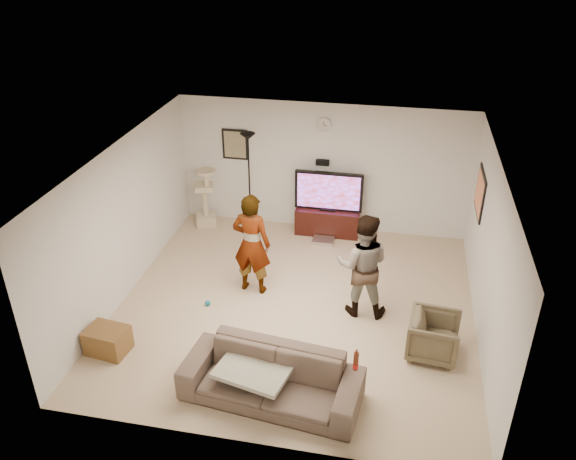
% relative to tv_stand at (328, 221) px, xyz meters
% --- Properties ---
extents(floor, '(5.50, 5.50, 0.02)m').
position_rel_tv_stand_xyz_m(floor, '(-0.16, -2.50, -0.26)').
color(floor, tan).
rests_on(floor, ground).
extents(ceiling, '(5.50, 5.50, 0.02)m').
position_rel_tv_stand_xyz_m(ceiling, '(-0.16, -2.50, 2.26)').
color(ceiling, silver).
rests_on(ceiling, wall_back).
extents(wall_back, '(5.50, 0.04, 2.50)m').
position_rel_tv_stand_xyz_m(wall_back, '(-0.16, 0.25, 1.00)').
color(wall_back, silver).
rests_on(wall_back, floor).
extents(wall_front, '(5.50, 0.04, 2.50)m').
position_rel_tv_stand_xyz_m(wall_front, '(-0.16, -5.25, 1.00)').
color(wall_front, silver).
rests_on(wall_front, floor).
extents(wall_left, '(0.04, 5.50, 2.50)m').
position_rel_tv_stand_xyz_m(wall_left, '(-2.91, -2.50, 1.00)').
color(wall_left, silver).
rests_on(wall_left, floor).
extents(wall_right, '(0.04, 5.50, 2.50)m').
position_rel_tv_stand_xyz_m(wall_right, '(2.59, -2.50, 1.00)').
color(wall_right, silver).
rests_on(wall_right, floor).
extents(wall_clock, '(0.26, 0.04, 0.26)m').
position_rel_tv_stand_xyz_m(wall_clock, '(-0.16, 0.22, 1.85)').
color(wall_clock, silver).
rests_on(wall_clock, wall_back).
extents(wall_speaker, '(0.25, 0.10, 0.10)m').
position_rel_tv_stand_xyz_m(wall_speaker, '(-0.16, 0.19, 1.13)').
color(wall_speaker, black).
rests_on(wall_speaker, wall_back).
extents(picture_back, '(0.42, 0.03, 0.52)m').
position_rel_tv_stand_xyz_m(picture_back, '(-1.86, 0.23, 1.35)').
color(picture_back, '#787054').
rests_on(picture_back, wall_back).
extents(picture_right, '(0.03, 0.78, 0.62)m').
position_rel_tv_stand_xyz_m(picture_right, '(2.57, -0.90, 1.25)').
color(picture_right, '#F38355').
rests_on(picture_right, wall_right).
extents(tv_stand, '(1.22, 0.45, 0.51)m').
position_rel_tv_stand_xyz_m(tv_stand, '(0.00, 0.00, 0.00)').
color(tv_stand, black).
rests_on(tv_stand, floor).
extents(console_box, '(0.40, 0.30, 0.07)m').
position_rel_tv_stand_xyz_m(console_box, '(-0.02, -0.40, -0.22)').
color(console_box, silver).
rests_on(console_box, floor).
extents(tv, '(1.28, 0.08, 0.76)m').
position_rel_tv_stand_xyz_m(tv, '(0.00, 0.00, 0.63)').
color(tv, black).
rests_on(tv, tv_stand).
extents(tv_screen, '(1.18, 0.01, 0.67)m').
position_rel_tv_stand_xyz_m(tv_screen, '(0.00, -0.04, 0.63)').
color(tv_screen, '#8D4FE2').
rests_on(tv_screen, tv).
extents(floor_lamp, '(0.32, 0.32, 2.00)m').
position_rel_tv_stand_xyz_m(floor_lamp, '(-1.48, -0.22, 0.74)').
color(floor_lamp, black).
rests_on(floor_lamp, floor).
extents(cat_tree, '(0.49, 0.49, 1.20)m').
position_rel_tv_stand_xyz_m(cat_tree, '(-2.42, -0.12, 0.34)').
color(cat_tree, '#C0B291').
rests_on(cat_tree, floor).
extents(person_left, '(0.67, 0.48, 1.72)m').
position_rel_tv_stand_xyz_m(person_left, '(-0.94, -2.17, 0.61)').
color(person_left, '#A0A0A0').
rests_on(person_left, floor).
extents(person_right, '(0.83, 0.66, 1.67)m').
position_rel_tv_stand_xyz_m(person_right, '(0.85, -2.42, 0.58)').
color(person_right, '#37518D').
rests_on(person_right, floor).
extents(sofa, '(2.35, 1.14, 0.66)m').
position_rel_tv_stand_xyz_m(sofa, '(-0.10, -4.50, 0.08)').
color(sofa, brown).
rests_on(sofa, floor).
extents(throw_blanket, '(1.04, 0.89, 0.06)m').
position_rel_tv_stand_xyz_m(throw_blanket, '(-0.31, -4.50, 0.19)').
color(throw_blanket, '#AEA994').
rests_on(throw_blanket, sofa).
extents(beer_bottle, '(0.06, 0.06, 0.25)m').
position_rel_tv_stand_xyz_m(beer_bottle, '(0.95, -4.50, 0.53)').
color(beer_bottle, '#562211').
rests_on(beer_bottle, sofa).
extents(armchair, '(0.76, 0.75, 0.63)m').
position_rel_tv_stand_xyz_m(armchair, '(1.93, -3.24, 0.06)').
color(armchair, brown).
rests_on(armchair, floor).
extents(side_table, '(0.61, 0.49, 0.38)m').
position_rel_tv_stand_xyz_m(side_table, '(-2.56, -4.07, -0.07)').
color(side_table, brown).
rests_on(side_table, floor).
extents(toy_ball, '(0.09, 0.09, 0.09)m').
position_rel_tv_stand_xyz_m(toy_ball, '(-1.53, -2.75, -0.21)').
color(toy_ball, '#0C6E82').
rests_on(toy_ball, floor).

